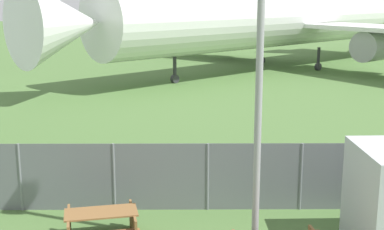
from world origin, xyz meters
TOP-DOWN VIEW (x-y plane):
  - perimeter_fence at (-0.00, 9.70)m, footprint 56.07×0.07m
  - airplane at (6.88, 39.01)m, footprint 35.62×32.78m
  - picnic_bench_open_grass at (-2.60, 7.77)m, footprint 1.96×1.71m
  - light_mast at (1.00, 7.24)m, footprint 0.44×0.44m

SIDE VIEW (x-z plane):
  - picnic_bench_open_grass at x=-2.60m, z-range 0.09..0.85m
  - perimeter_fence at x=0.00m, z-range 0.00..1.89m
  - airplane at x=6.88m, z-range -2.75..11.04m
  - light_mast at x=1.00m, z-range 0.89..9.72m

